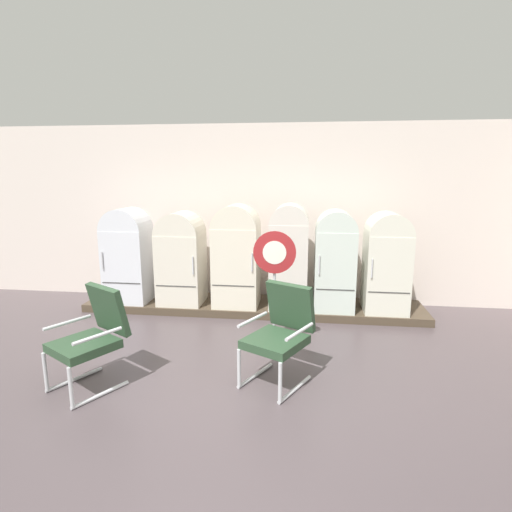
# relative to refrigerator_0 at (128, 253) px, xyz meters

# --- Properties ---
(ground) EXTENTS (12.00, 10.00, 0.05)m
(ground) POSITION_rel_refrigerator_0_xyz_m (2.06, -2.89, -0.97)
(ground) COLOR #4D4245
(back_wall) EXTENTS (11.76, 0.12, 3.04)m
(back_wall) POSITION_rel_refrigerator_0_xyz_m (2.06, 0.77, 0.59)
(back_wall) COLOR silver
(back_wall) RESTS_ON ground
(display_plinth) EXTENTS (5.51, 0.95, 0.12)m
(display_plinth) POSITION_rel_refrigerator_0_xyz_m (2.06, 0.13, -0.88)
(display_plinth) COLOR #4A3C2D
(display_plinth) RESTS_ON ground
(refrigerator_0) EXTENTS (0.69, 0.63, 1.55)m
(refrigerator_0) POSITION_rel_refrigerator_0_xyz_m (0.00, 0.00, 0.00)
(refrigerator_0) COLOR white
(refrigerator_0) RESTS_ON display_plinth
(refrigerator_1) EXTENTS (0.70, 0.66, 1.50)m
(refrigerator_1) POSITION_rel_refrigerator_0_xyz_m (0.90, 0.02, -0.03)
(refrigerator_1) COLOR silver
(refrigerator_1) RESTS_ON display_plinth
(refrigerator_2) EXTENTS (0.71, 0.65, 1.62)m
(refrigerator_2) POSITION_rel_refrigerator_0_xyz_m (1.81, 0.01, 0.04)
(refrigerator_2) COLOR silver
(refrigerator_2) RESTS_ON display_plinth
(refrigerator_3) EXTENTS (0.59, 0.70, 1.64)m
(refrigerator_3) POSITION_rel_refrigerator_0_xyz_m (2.65, 0.04, 0.06)
(refrigerator_3) COLOR silver
(refrigerator_3) RESTS_ON display_plinth
(refrigerator_4) EXTENTS (0.61, 0.67, 1.55)m
(refrigerator_4) POSITION_rel_refrigerator_0_xyz_m (3.36, 0.02, 0.01)
(refrigerator_4) COLOR silver
(refrigerator_4) RESTS_ON display_plinth
(refrigerator_5) EXTENTS (0.65, 0.69, 1.53)m
(refrigerator_5) POSITION_rel_refrigerator_0_xyz_m (4.14, 0.03, -0.01)
(refrigerator_5) COLOR silver
(refrigerator_5) RESTS_ON display_plinth
(armchair_left) EXTENTS (0.84, 0.90, 1.06)m
(armchair_left) POSITION_rel_refrigerator_0_xyz_m (0.71, -2.47, -0.36)
(armchair_left) COLOR silver
(armchair_left) RESTS_ON ground
(armchair_right) EXTENTS (0.83, 0.89, 1.06)m
(armchair_right) POSITION_rel_refrigerator_0_xyz_m (2.66, -2.12, -0.36)
(armchair_right) COLOR silver
(armchair_right) RESTS_ON ground
(sign_stand) EXTENTS (0.53, 0.32, 1.54)m
(sign_stand) POSITION_rel_refrigerator_0_xyz_m (2.53, -1.34, -0.13)
(sign_stand) COLOR #2D2D30
(sign_stand) RESTS_ON ground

